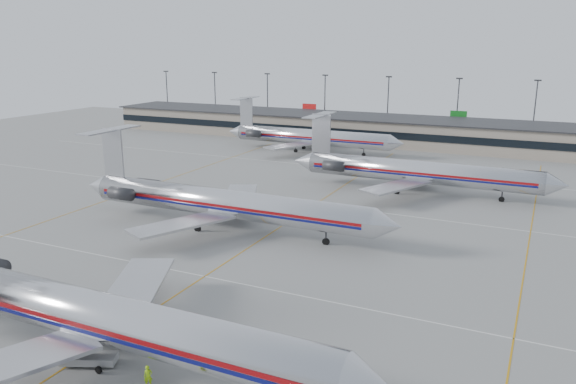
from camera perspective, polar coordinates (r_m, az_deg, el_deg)
The scene contains 10 objects.
ground at distance 52.32m, azimuth -14.63°, elevation -12.23°, with size 260.00×260.00×0.00m, color gray.
apron_markings at distance 59.51m, azimuth -8.46°, elevation -8.47°, with size 160.00×0.15×0.02m, color silver.
terminal at distance 138.22m, azimuth 12.08°, elevation 6.05°, with size 162.00×17.00×6.25m.
light_mast_row at distance 151.16m, azimuth 13.44°, elevation 8.77°, with size 163.60×0.40×15.28m.
jet_foreground at distance 46.35m, azimuth -20.04°, elevation -11.39°, with size 47.28×27.84×12.38m.
jet_second_row at distance 73.28m, azimuth -6.95°, elevation -1.03°, with size 46.31×27.27×12.12m.
jet_third_row at distance 92.98m, azimuth 12.65°, elevation 2.08°, with size 43.88×26.99×12.00m.
jet_back_row at distance 126.18m, azimuth 2.00°, elevation 5.65°, with size 42.25×25.99×11.55m.
belt_loader at distance 46.23m, azimuth -19.47°, elevation -15.49°, with size 4.95×2.98×2.54m.
ramp_worker_near at distance 42.51m, azimuth -14.03°, elevation -17.71°, with size 0.59×0.39×1.61m, color #A4E315.
Camera 1 is at (30.83, -35.25, 23.33)m, focal length 35.00 mm.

